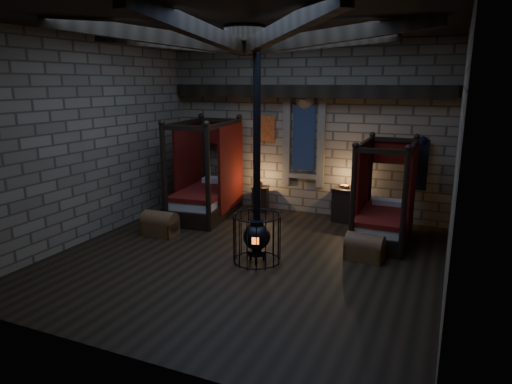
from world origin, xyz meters
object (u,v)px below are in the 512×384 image
at_px(bed_right, 384,216).
at_px(trunk_right, 365,248).
at_px(stove, 257,232).
at_px(trunk_left, 160,224).
at_px(bed_left, 207,193).

distance_m(bed_right, trunk_right, 1.31).
bearing_deg(stove, trunk_left, 149.91).
bearing_deg(stove, bed_left, 118.29).
height_order(bed_left, stove, stove).
distance_m(trunk_left, trunk_right, 4.39).
xyz_separation_m(bed_right, stove, (-1.96, -2.21, 0.06)).
bearing_deg(trunk_right, bed_right, 88.72).
bearing_deg(bed_right, trunk_left, -160.52).
relative_size(bed_right, stove, 0.51).
distance_m(bed_left, bed_right, 4.32).
relative_size(trunk_right, stove, 0.18).
relative_size(bed_left, stove, 0.58).
height_order(trunk_left, trunk_right, trunk_left).
xyz_separation_m(bed_left, bed_right, (4.32, -0.10, -0.07)).
bearing_deg(stove, trunk_right, 9.81).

